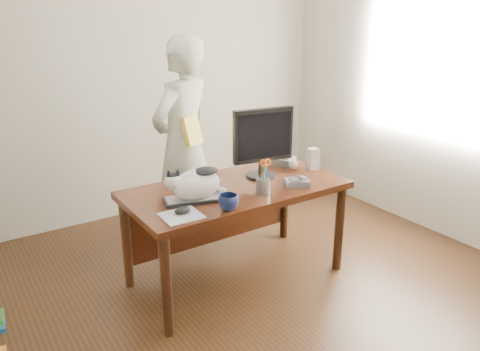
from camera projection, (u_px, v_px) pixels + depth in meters
name	position (u px, v px, depth m)	size (l,w,h in m)	color
room	(292.00, 121.00, 2.74)	(4.50, 4.50, 4.50)	black
desk	(231.00, 202.00, 3.52)	(1.60, 0.80, 0.75)	black
keyboard	(197.00, 199.00, 3.15)	(0.47, 0.29, 0.03)	black
cat	(195.00, 183.00, 3.10)	(0.44, 0.30, 0.25)	silver
monitor	(263.00, 139.00, 3.49)	(0.48, 0.27, 0.54)	black
pen_cup	(263.00, 184.00, 3.25)	(0.11, 0.11, 0.25)	gray
mousepad	(181.00, 216.00, 2.91)	(0.25, 0.23, 0.01)	#AAB0B6
mouse	(183.00, 211.00, 2.93)	(0.11, 0.07, 0.04)	black
coffee_mug	(229.00, 202.00, 2.99)	(0.13, 0.13, 0.10)	#0D1534
phone	(298.00, 182.00, 3.42)	(0.21, 0.19, 0.08)	slate
speaker	(313.00, 159.00, 3.76)	(0.09, 0.10, 0.17)	#ABABAE
baseball	(293.00, 164.00, 3.78)	(0.08, 0.08, 0.08)	beige
book_stack	(202.00, 174.00, 3.57)	(0.22, 0.18, 0.07)	#521916
calculator	(281.00, 160.00, 3.90)	(0.25, 0.27, 0.07)	slate
person	(183.00, 144.00, 3.95)	(0.65, 0.43, 1.79)	silver
held_book	(192.00, 131.00, 3.76)	(0.20, 0.16, 0.24)	gold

